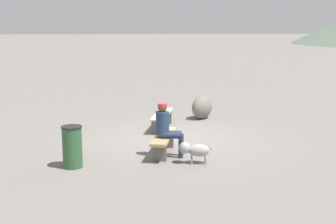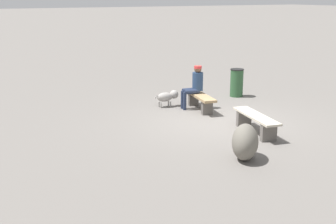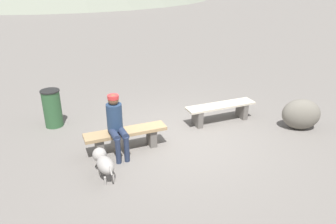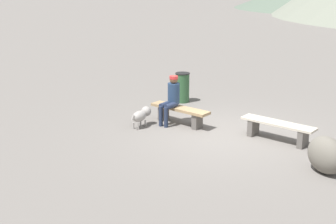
# 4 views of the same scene
# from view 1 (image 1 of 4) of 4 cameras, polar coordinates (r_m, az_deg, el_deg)

# --- Properties ---
(ground) EXTENTS (210.00, 210.00, 0.06)m
(ground) POSITION_cam_1_polar(r_m,az_deg,el_deg) (12.56, 0.76, -3.62)
(ground) COLOR slate
(bench_left) EXTENTS (1.89, 0.79, 0.48)m
(bench_left) POSITION_cam_1_polar(r_m,az_deg,el_deg) (13.75, -0.76, -0.78)
(bench_left) COLOR #605B56
(bench_left) RESTS_ON ground
(bench_right) EXTENTS (1.82, 0.75, 0.48)m
(bench_right) POSITION_cam_1_polar(r_m,az_deg,el_deg) (11.13, -0.52, -3.64)
(bench_right) COLOR #605B56
(bench_right) RESTS_ON ground
(seated_person) EXTENTS (0.40, 0.68, 1.32)m
(seated_person) POSITION_cam_1_polar(r_m,az_deg,el_deg) (10.80, -0.19, -1.76)
(seated_person) COLOR navy
(seated_person) RESTS_ON ground
(dog) EXTENTS (0.33, 0.81, 0.51)m
(dog) POSITION_cam_1_polar(r_m,az_deg,el_deg) (10.40, 3.37, -4.82)
(dog) COLOR gray
(dog) RESTS_ON ground
(trash_bin) EXTENTS (0.47, 0.47, 0.95)m
(trash_bin) POSITION_cam_1_polar(r_m,az_deg,el_deg) (10.30, -12.09, -4.35)
(trash_bin) COLOR #2D5633
(trash_bin) RESTS_ON ground
(boulder) EXTENTS (1.06, 1.01, 0.77)m
(boulder) POSITION_cam_1_polar(r_m,az_deg,el_deg) (15.17, 4.36, 0.60)
(boulder) COLOR #6B665B
(boulder) RESTS_ON ground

